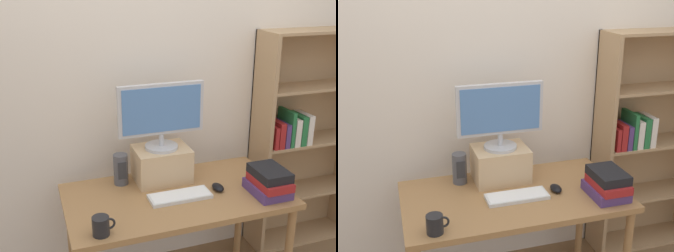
% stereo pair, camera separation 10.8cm
% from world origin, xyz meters
% --- Properties ---
extents(back_wall, '(7.00, 0.08, 2.60)m').
position_xyz_m(back_wall, '(0.00, 0.52, 1.30)').
color(back_wall, beige).
rests_on(back_wall, ground_plane).
extents(desk, '(1.32, 0.72, 0.77)m').
position_xyz_m(desk, '(0.00, 0.00, 0.68)').
color(desk, '#9E7042').
rests_on(desk, ground_plane).
extents(bookshelf_unit, '(0.85, 0.28, 1.66)m').
position_xyz_m(bookshelf_unit, '(1.15, 0.37, 0.85)').
color(bookshelf_unit, tan).
rests_on(bookshelf_unit, ground_plane).
extents(riser_box, '(0.34, 0.26, 0.22)m').
position_xyz_m(riser_box, '(-0.03, 0.21, 0.88)').
color(riser_box, tan).
rests_on(riser_box, desk).
extents(computer_monitor, '(0.54, 0.21, 0.41)m').
position_xyz_m(computer_monitor, '(-0.03, 0.21, 1.21)').
color(computer_monitor, '#B7B7BA').
rests_on(computer_monitor, riser_box).
extents(keyboard, '(0.37, 0.14, 0.02)m').
position_xyz_m(keyboard, '(0.00, -0.06, 0.78)').
color(keyboard, silver).
rests_on(keyboard, desk).
extents(computer_mouse, '(0.06, 0.10, 0.04)m').
position_xyz_m(computer_mouse, '(0.25, -0.04, 0.79)').
color(computer_mouse, black).
rests_on(computer_mouse, desk).
extents(book_stack, '(0.20, 0.28, 0.16)m').
position_xyz_m(book_stack, '(0.52, -0.18, 0.85)').
color(book_stack, '#4C336B').
rests_on(book_stack, desk).
extents(coffee_mug, '(0.12, 0.09, 0.10)m').
position_xyz_m(coffee_mug, '(-0.50, -0.28, 0.82)').
color(coffee_mug, black).
rests_on(coffee_mug, desk).
extents(desk_speaker, '(0.09, 0.09, 0.20)m').
position_xyz_m(desk_speaker, '(-0.28, 0.24, 0.87)').
color(desk_speaker, '#4C4C51').
rests_on(desk_speaker, desk).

